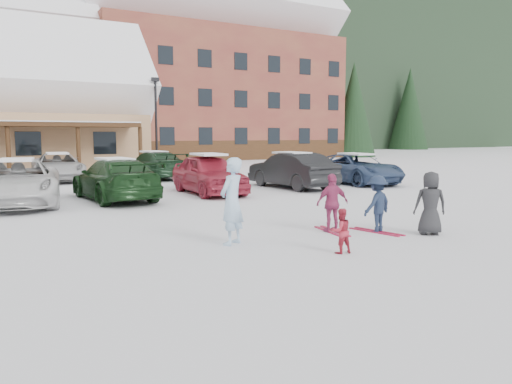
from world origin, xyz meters
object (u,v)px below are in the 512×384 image
parked_car_6 (356,169)px  bystander_dark (430,203)px  toddler_red (341,231)px  parked_car_4 (209,174)px  lamp_post (156,118)px  parked_car_11 (154,165)px  child_magenta (332,203)px  adult_skier (232,201)px  parked_car_5 (292,170)px  child_navy (377,204)px  parked_car_10 (58,167)px  parked_car_2 (18,182)px  alpine_hotel (192,71)px  parked_car_3 (115,179)px

parked_car_6 → bystander_dark: bearing=-121.8°
toddler_red → parked_car_4: parked_car_4 is taller
lamp_post → parked_car_11: size_ratio=1.22×
child_magenta → adult_skier: bearing=10.2°
parked_car_4 → parked_car_5: parked_car_4 is taller
child_navy → parked_car_4: 9.21m
parked_car_4 → parked_car_6: (7.79, 0.25, -0.07)m
child_navy → parked_car_10: 18.48m
child_navy → toddler_red: bearing=18.1°
parked_car_6 → parked_car_10: 14.78m
adult_skier → parked_car_2: (-3.41, 8.80, -0.17)m
parked_car_6 → adult_skier: bearing=-140.1°
adult_skier → parked_car_6: bearing=-173.9°
alpine_hotel → parked_car_3: bearing=-117.6°
child_magenta → bystander_dark: bearing=151.9°
child_magenta → parked_car_5: bearing=-108.5°
adult_skier → toddler_red: adult_skier is taller
adult_skier → parked_car_3: bearing=-120.4°
lamp_post → parked_car_6: (5.08, -13.99, -2.72)m
bystander_dark → toddler_red: bearing=41.4°
parked_car_10 → parked_car_3: bearing=-81.6°
toddler_red → parked_car_6: parked_car_6 is taller
child_navy → parked_car_6: parked_car_6 is taller
parked_car_5 → parked_car_11: bearing=-66.6°
parked_car_5 → parked_car_6: parked_car_5 is taller
parked_car_4 → parked_car_11: 7.60m
parked_car_2 → parked_car_6: (14.62, 0.11, -0.05)m
toddler_red → parked_car_2: (-4.90, 10.58, 0.31)m
child_magenta → parked_car_4: bearing=-84.8°
bystander_dark → parked_car_2: parked_car_2 is taller
toddler_red → parked_car_11: size_ratio=0.18×
toddler_red → child_magenta: size_ratio=0.64×
bystander_dark → parked_car_6: bystander_dark is taller
parked_car_10 → parked_car_2: bearing=-101.9°
parked_car_3 → parked_car_11: size_ratio=1.03×
parked_car_10 → adult_skier: bearing=-82.6°
parked_car_5 → parked_car_11: size_ratio=0.95×
parked_car_4 → parked_car_6: 7.79m
parked_car_10 → parked_car_11: size_ratio=1.02×
adult_skier → parked_car_5: adult_skier is taller
toddler_red → parked_car_4: bearing=-93.4°
parked_car_11 → parked_car_2: bearing=43.1°
child_magenta → parked_car_4: (0.71, 8.64, 0.08)m
parked_car_6 → toddler_red: bearing=-130.9°
bystander_dark → parked_car_6: bearing=-89.6°
bystander_dark → parked_car_11: size_ratio=0.30×
child_magenta → parked_car_3: size_ratio=0.28×
bystander_dark → parked_car_3: bystander_dark is taller
adult_skier → parked_car_4: bearing=-144.0°
parked_car_4 → adult_skier: bearing=-109.0°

